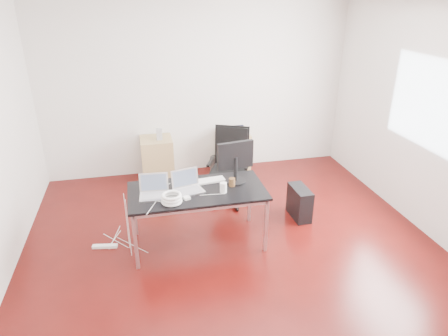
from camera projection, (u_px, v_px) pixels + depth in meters
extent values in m
plane|color=#390806|center=(234.00, 250.00, 4.82)|extent=(5.00, 5.00, 0.00)
plane|color=silver|center=(198.00, 89.00, 6.47)|extent=(5.00, 0.00, 5.00)
plane|color=silver|center=(356.00, 310.00, 2.02)|extent=(5.00, 0.00, 5.00)
plane|color=silver|center=(439.00, 125.00, 4.75)|extent=(0.00, 5.00, 5.00)
plane|color=white|center=(430.00, 105.00, 4.84)|extent=(0.00, 1.50, 1.50)
cube|color=black|center=(197.00, 191.00, 4.68)|extent=(1.60, 0.80, 0.03)
cube|color=silver|center=(136.00, 242.00, 4.37)|extent=(0.04, 0.04, 0.70)
cube|color=silver|center=(134.00, 210.00, 5.00)|extent=(0.04, 0.04, 0.70)
cube|color=silver|center=(266.00, 226.00, 4.67)|extent=(0.04, 0.04, 0.70)
cube|color=silver|center=(249.00, 198.00, 5.30)|extent=(0.04, 0.04, 0.70)
cylinder|color=black|center=(229.00, 188.00, 5.82)|extent=(0.06, 0.06, 0.47)
cube|color=black|center=(229.00, 171.00, 5.71)|extent=(0.63, 0.62, 0.06)
cube|color=black|center=(232.00, 146.00, 5.78)|extent=(0.46, 0.28, 0.55)
cube|color=#A38751|center=(157.00, 159.00, 6.51)|extent=(0.50, 0.50, 0.70)
cube|color=#A38751|center=(233.00, 152.00, 6.77)|extent=(0.50, 0.50, 0.70)
cube|color=black|center=(299.00, 203.00, 5.45)|extent=(0.21, 0.45, 0.44)
cylinder|color=black|center=(217.00, 165.00, 6.82)|extent=(0.25, 0.25, 0.28)
cube|color=white|center=(105.00, 246.00, 4.86)|extent=(0.31, 0.11, 0.04)
cube|color=silver|center=(154.00, 196.00, 4.52)|extent=(0.35, 0.25, 0.01)
cube|color=silver|center=(154.00, 183.00, 4.57)|extent=(0.33, 0.07, 0.22)
cube|color=#475166|center=(154.00, 183.00, 4.57)|extent=(0.29, 0.06, 0.18)
cube|color=silver|center=(189.00, 191.00, 4.63)|extent=(0.38, 0.30, 0.01)
cube|color=silver|center=(185.00, 178.00, 4.68)|extent=(0.33, 0.12, 0.22)
cube|color=#475166|center=(185.00, 178.00, 4.68)|extent=(0.29, 0.10, 0.18)
cylinder|color=black|center=(235.00, 181.00, 4.88)|extent=(0.26, 0.26, 0.02)
cylinder|color=black|center=(235.00, 169.00, 4.82)|extent=(0.05, 0.05, 0.30)
cube|color=black|center=(235.00, 155.00, 4.76)|extent=(0.45, 0.12, 0.34)
cube|color=#475166|center=(235.00, 154.00, 4.78)|extent=(0.39, 0.07, 0.29)
cube|color=white|center=(207.00, 181.00, 4.87)|extent=(0.45, 0.19, 0.02)
cylinder|color=white|center=(223.00, 188.00, 4.60)|extent=(0.10, 0.10, 0.12)
cylinder|color=#56381D|center=(232.00, 182.00, 4.75)|extent=(0.09, 0.09, 0.10)
torus|color=white|center=(172.00, 201.00, 4.39)|extent=(0.24, 0.24, 0.04)
torus|color=white|center=(172.00, 198.00, 4.38)|extent=(0.23, 0.23, 0.04)
torus|color=white|center=(171.00, 195.00, 4.37)|extent=(0.22, 0.22, 0.04)
cube|color=white|center=(187.00, 198.00, 4.47)|extent=(0.09, 0.09, 0.03)
cube|color=#9E9E9E|center=(159.00, 134.00, 6.30)|extent=(0.09, 0.08, 0.18)
cube|color=black|center=(236.00, 130.00, 6.62)|extent=(0.31, 0.25, 0.09)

